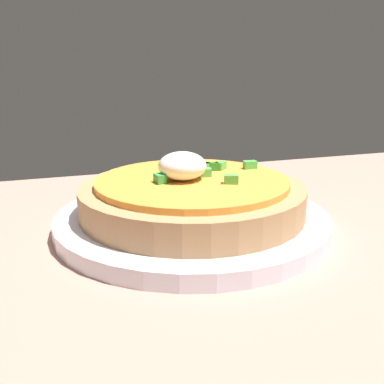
# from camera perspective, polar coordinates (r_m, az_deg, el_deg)

# --- Properties ---
(dining_table) EXTENTS (1.18, 0.73, 0.03)m
(dining_table) POSITION_cam_1_polar(r_m,az_deg,el_deg) (0.31, 5.74, -14.69)
(dining_table) COLOR tan
(dining_table) RESTS_ON ground
(plate) EXTENTS (0.26, 0.26, 0.01)m
(plate) POSITION_cam_1_polar(r_m,az_deg,el_deg) (0.41, 0.00, -3.69)
(plate) COLOR white
(plate) RESTS_ON dining_table
(pizza) EXTENTS (0.21, 0.21, 0.06)m
(pizza) POSITION_cam_1_polar(r_m,az_deg,el_deg) (0.40, -0.02, -0.42)
(pizza) COLOR tan
(pizza) RESTS_ON plate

